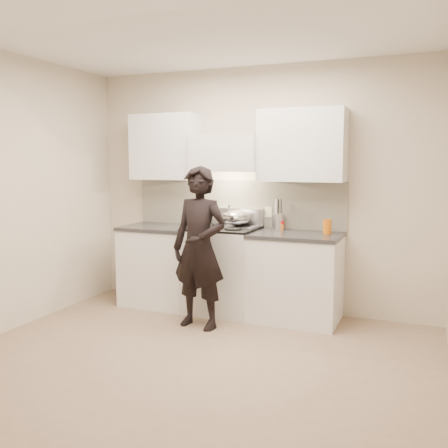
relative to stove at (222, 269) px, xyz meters
The scene contains 11 objects.
ground_plane 1.53m from the stove, 78.12° to the right, with size 4.00×4.00×0.00m, color #8B7258.
room_shell 1.56m from the stove, 77.04° to the right, with size 4.04×3.54×2.70m.
stove is the anchor object (origin of this frame).
counter_right 0.83m from the stove, ahead, with size 0.92×0.67×0.92m.
counter_left 0.78m from the stove, behind, with size 0.82×0.67×0.92m.
wok 0.59m from the stove, 35.33° to the left, with size 0.32×0.39×0.26m.
stock_pot 0.62m from the stove, 144.10° to the right, with size 0.37×0.33×0.18m.
utensil_crock 0.82m from the stove, 20.89° to the left, with size 0.13×0.13×0.33m.
spice_jar 0.81m from the stove, 17.27° to the left, with size 0.04×0.04×0.10m.
oil_glass 1.24m from the stove, ahead, with size 0.09×0.09×0.15m.
person 0.67m from the stove, 90.57° to the right, with size 0.59×0.39×1.61m, color black.
Camera 1 is at (1.78, -3.57, 1.65)m, focal length 40.00 mm.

